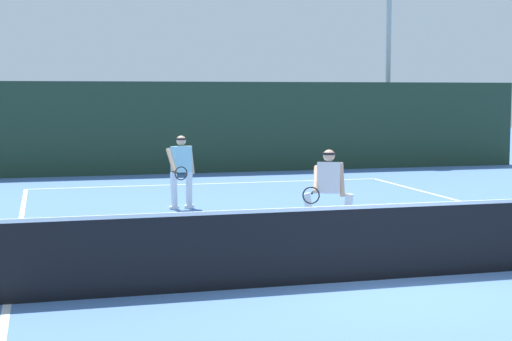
# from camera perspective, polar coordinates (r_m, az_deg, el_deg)

# --- Properties ---
(ground_plane) EXTENTS (80.00, 80.00, 0.00)m
(ground_plane) POSITION_cam_1_polar(r_m,az_deg,el_deg) (10.98, 9.28, -7.73)
(ground_plane) COLOR #4C72B0
(court_line_baseline_far) EXTENTS (9.80, 0.10, 0.01)m
(court_line_baseline_far) POSITION_cam_1_polar(r_m,az_deg,el_deg) (21.96, -3.33, -0.95)
(court_line_baseline_far) COLOR white
(court_line_baseline_far) RESTS_ON ground_plane
(court_line_sideline_left) EXTENTS (0.10, 23.28, 0.01)m
(court_line_sideline_left) POSITION_cam_1_polar(r_m,az_deg,el_deg) (10.05, -17.45, -9.15)
(court_line_sideline_left) COLOR white
(court_line_sideline_left) RESTS_ON ground_plane
(court_line_service) EXTENTS (7.99, 0.10, 0.01)m
(court_line_service) POSITION_cam_1_polar(r_m,az_deg,el_deg) (16.73, 0.48, -3.02)
(court_line_service) COLOR white
(court_line_service) RESTS_ON ground_plane
(court_line_centre) EXTENTS (0.10, 6.40, 0.01)m
(court_line_centre) POSITION_cam_1_polar(r_m,az_deg,el_deg) (13.89, 3.82, -4.82)
(court_line_centre) COLOR white
(court_line_centre) RESTS_ON ground_plane
(tennis_net) EXTENTS (10.74, 0.09, 1.08)m
(tennis_net) POSITION_cam_1_polar(r_m,az_deg,el_deg) (10.87, 9.33, -5.02)
(tennis_net) COLOR #1E4723
(tennis_net) RESTS_ON ground_plane
(player_near) EXTENTS (1.05, 0.85, 1.54)m
(player_near) POSITION_cam_1_polar(r_m,az_deg,el_deg) (13.82, 5.21, -1.38)
(player_near) COLOR silver
(player_near) RESTS_ON ground_plane
(player_far) EXTENTS (0.64, 0.86, 1.59)m
(player_far) POSITION_cam_1_polar(r_m,az_deg,el_deg) (17.21, -5.39, 0.13)
(player_far) COLOR silver
(player_far) RESTS_ON ground_plane
(tennis_ball) EXTENTS (0.07, 0.07, 0.07)m
(tennis_ball) POSITION_cam_1_polar(r_m,az_deg,el_deg) (16.52, 15.28, -3.23)
(tennis_ball) COLOR #D1E033
(tennis_ball) RESTS_ON ground_plane
(back_fence_windscreen) EXTENTS (22.57, 0.12, 2.85)m
(back_fence_windscreen) POSITION_cam_1_polar(r_m,az_deg,el_deg) (24.78, -4.76, 3.09)
(back_fence_windscreen) COLOR #1F3526
(back_fence_windscreen) RESTS_ON ground_plane
(light_pole) EXTENTS (0.55, 0.44, 6.40)m
(light_pole) POSITION_cam_1_polar(r_m,az_deg,el_deg) (28.47, 9.50, 8.56)
(light_pole) COLOR #9EA39E
(light_pole) RESTS_ON ground_plane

